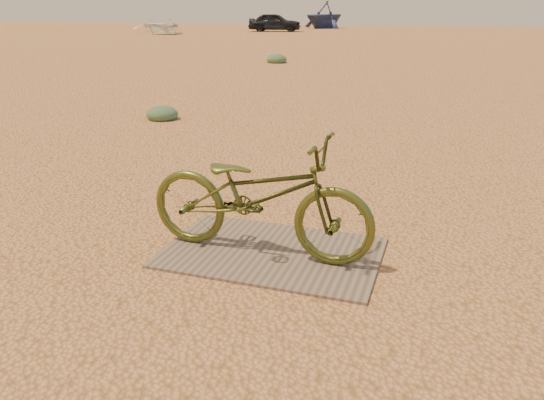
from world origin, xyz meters
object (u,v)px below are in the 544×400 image
(plywood_board, at_px, (272,252))
(car, at_px, (275,22))
(bicycle, at_px, (259,195))
(boat_near_left, at_px, (161,26))
(boat_far_left, at_px, (324,15))

(plywood_board, height_order, car, car)
(plywood_board, height_order, bicycle, bicycle)
(plywood_board, relative_size, bicycle, 0.94)
(bicycle, bearing_deg, car, 19.34)
(bicycle, bearing_deg, boat_near_left, 32.03)
(bicycle, height_order, boat_near_left, boat_near_left)
(boat_near_left, bearing_deg, plywood_board, -100.03)
(plywood_board, distance_m, boat_far_left, 49.05)
(plywood_board, xyz_separation_m, bicycle, (-0.09, -0.05, 0.48))
(plywood_board, height_order, boat_far_left, boat_far_left)
(plywood_board, xyz_separation_m, boat_far_left, (-10.94, 47.80, 1.21))
(car, distance_m, boat_near_left, 9.43)
(car, relative_size, boat_far_left, 0.91)
(boat_near_left, bearing_deg, boat_far_left, 17.74)
(boat_near_left, bearing_deg, car, 3.14)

